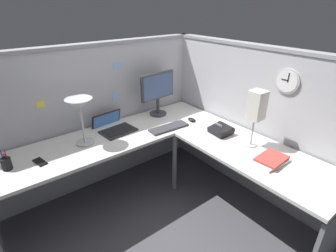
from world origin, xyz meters
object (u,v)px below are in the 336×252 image
pen_cup (6,164)px  wall_clock (288,81)px  desk_lamp_dome (80,107)px  office_phone (221,130)px  monitor (158,91)px  computer_mouse (192,120)px  desk_lamp_paper (256,107)px  cell_phone (40,162)px  keyboard (169,128)px  laptop (113,127)px  book_stack (270,160)px

pen_cup → wall_clock: size_ratio=0.82×
desk_lamp_dome → office_phone: (1.16, -0.66, -0.33)m
monitor → office_phone: monitor is taller
computer_mouse → desk_lamp_paper: desk_lamp_paper is taller
cell_phone → office_phone: bearing=-32.6°
keyboard → desk_lamp_paper: size_ratio=0.81×
desk_lamp_dome → wall_clock: (1.47, -1.08, 0.22)m
monitor → computer_mouse: monitor is taller
desk_lamp_paper → monitor: bearing=102.5°
pen_cup → desk_lamp_paper: (1.86, -0.96, 0.33)m
laptop → desk_lamp_paper: desk_lamp_paper is taller
book_stack → wall_clock: wall_clock is taller
computer_mouse → book_stack: (-0.04, -1.01, 0.00)m
computer_mouse → desk_lamp_paper: size_ratio=0.20×
office_phone → desk_lamp_paper: bearing=-82.7°
keyboard → wall_clock: bearing=-48.8°
monitor → desk_lamp_paper: (0.25, -1.12, 0.09)m
keyboard → wall_clock: size_ratio=1.95×
desk_lamp_paper → office_phone: bearing=97.3°
keyboard → office_phone: 0.54m
book_stack → office_phone: bearing=83.9°
desk_lamp_dome → desk_lamp_paper: 1.56m
pen_cup → book_stack: pen_cup is taller
laptop → wall_clock: bearing=-46.9°
laptop → wall_clock: wall_clock is taller
laptop → office_phone: laptop is taller
desk_lamp_paper → wall_clock: wall_clock is taller
cell_phone → office_phone: office_phone is taller
computer_mouse → wall_clock: (0.34, -0.83, 0.57)m
monitor → cell_phone: 1.43m
monitor → wall_clock: wall_clock is taller
laptop → book_stack: size_ratio=1.38×
monitor → book_stack: (0.14, -1.40, -0.27)m
pen_cup → office_phone: pen_cup is taller
keyboard → pen_cup: (-1.47, 0.21, 0.04)m
monitor → computer_mouse: (0.18, -0.39, -0.28)m
cell_phone → wall_clock: (1.90, -1.00, 0.58)m
computer_mouse → pen_cup: pen_cup is taller
wall_clock → office_phone: bearing=127.0°
monitor → pen_cup: 1.63m
cell_phone → computer_mouse: bearing=-18.8°
monitor → keyboard: bearing=-109.7°
keyboard → cell_phone: size_ratio=2.99×
keyboard → desk_lamp_paper: bearing=-59.7°
computer_mouse → desk_lamp_paper: (0.06, -0.74, 0.37)m
keyboard → monitor: bearing=73.5°
desk_lamp_dome → book_stack: (1.10, -1.26, -0.34)m
monitor → office_phone: size_ratio=2.26×
pen_cup → office_phone: 1.92m
pen_cup → desk_lamp_dome: bearing=2.5°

